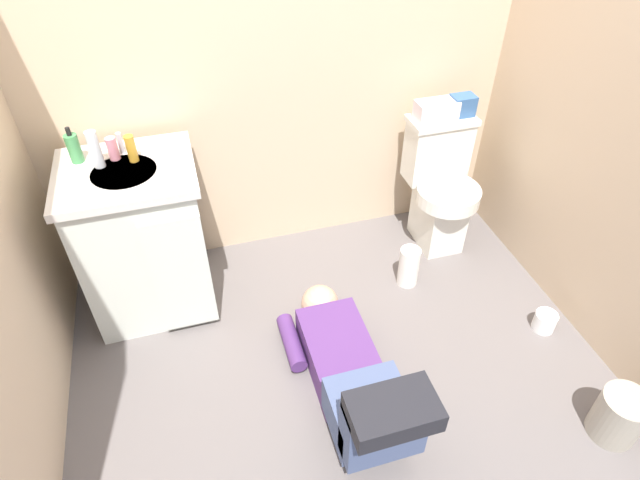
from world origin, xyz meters
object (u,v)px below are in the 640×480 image
vanity_cabinet (144,240)px  person_plumber (352,377)px  toilet (440,187)px  bottle_amber (131,148)px  toiletry_bag (462,105)px  tissue_box (436,110)px  trash_can (619,416)px  bottle_clear (95,149)px  bottle_pink (113,148)px  faucet (120,143)px  paper_towel_roll (409,267)px  toilet_paper_roll (545,321)px  soap_dispenser (74,148)px

vanity_cabinet → person_plumber: 1.18m
toilet → bottle_amber: bearing=-179.8°
vanity_cabinet → toiletry_bag: bearing=5.3°
tissue_box → trash_can: tissue_box is taller
trash_can → bottle_clear: bearing=143.8°
tissue_box → vanity_cabinet: bearing=-174.2°
person_plumber → bottle_pink: size_ratio=10.19×
bottle_pink → toiletry_bag: bearing=1.9°
faucet → bottle_pink: (-0.03, -0.04, 0.00)m
bottle_amber → toiletry_bag: bearing=3.3°
trash_can → tissue_box: bearing=98.2°
trash_can → faucet: bearing=140.6°
faucet → bottle_clear: 0.14m
toiletry_bag → trash_can: 1.63m
toiletry_bag → person_plumber: bearing=-132.6°
paper_towel_roll → tissue_box: bearing=58.1°
tissue_box → toilet_paper_roll: 1.21m
toiletry_bag → bottle_pink: size_ratio=1.19×
vanity_cabinet → paper_towel_roll: (1.31, -0.25, -0.30)m
vanity_cabinet → trash_can: 2.23m
toilet_paper_roll → tissue_box: bearing=106.7°
faucet → bottle_pink: bottle_pink is taller
toiletry_bag → bottle_pink: (-1.75, -0.06, 0.07)m
paper_towel_roll → toilet: bearing=46.8°
trash_can → person_plumber: bearing=155.8°
paper_towel_roll → bottle_amber: bearing=166.1°
person_plumber → soap_dispenser: soap_dispenser is taller
bottle_amber → faucet: bearing=120.0°
bottle_pink → faucet: bearing=53.4°
faucet → trash_can: 2.42m
bottle_clear → toilet_paper_roll: 2.26m
trash_can → paper_towel_roll: 1.16m
trash_can → bottle_amber: bearing=141.5°
toiletry_bag → bottle_clear: bottle_clear is taller
bottle_pink → paper_towel_roll: 1.58m
bottle_amber → paper_towel_roll: size_ratio=0.53×
bottle_clear → trash_can: 2.46m
bottle_pink → bottle_amber: bearing=-26.1°
toiletry_bag → soap_dispenser: 1.91m
faucet → paper_towel_roll: bearing=-16.8°
bottle_clear → person_plumber: bearing=-46.6°
soap_dispenser → paper_towel_roll: bearing=-14.1°
soap_dispenser → bottle_amber: (0.24, -0.06, -0.01)m
trash_can → vanity_cabinet: bearing=143.5°
faucet → person_plumber: faucet is taller
vanity_cabinet → soap_dispenser: soap_dispenser is taller
tissue_box → person_plumber: bearing=-127.7°
faucet → bottle_clear: bearing=-137.3°
trash_can → paper_towel_roll: bearing=113.7°
toiletry_bag → bottle_amber: 1.67m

